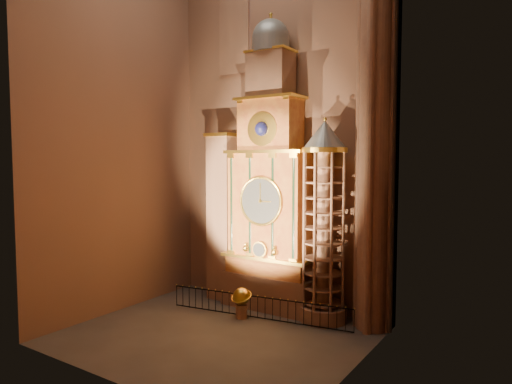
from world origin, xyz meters
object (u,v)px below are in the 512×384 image
Objects in this scene: stair_turret at (324,223)px; celestial_globe at (241,300)px; iron_railing at (258,307)px; astronomical_clock at (270,193)px; portrait_tower at (223,216)px.

stair_turret is 6.52× the size of celestial_globe.
astronomical_clock is at bearing 103.63° from iron_railing.
astronomical_clock is 10.07× the size of celestial_globe.
stair_turret is 6.13m from celestial_globe.
iron_railing is (0.87, 0.28, -0.34)m from celestial_globe.
stair_turret reaches higher than iron_railing.
portrait_tower is at bearing 179.71° from astronomical_clock.
stair_turret is (6.90, -0.28, 0.12)m from portrait_tower.
celestial_globe is at bearing -99.09° from astronomical_clock.
portrait_tower is 6.30m from iron_railing.
iron_railing is (-3.00, -1.80, -4.61)m from stair_turret.
stair_turret is at bearing 28.19° from celestial_globe.
portrait_tower is at bearing 151.92° from iron_railing.
celestial_globe reaches higher than iron_railing.
portrait_tower is 5.66m from celestial_globe.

